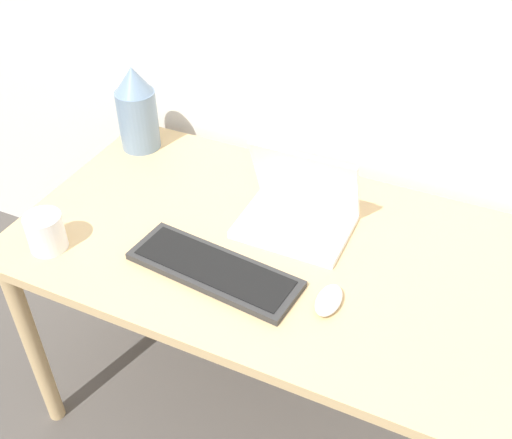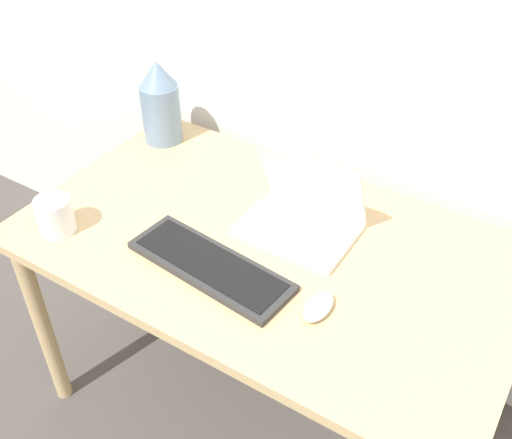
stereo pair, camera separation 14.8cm
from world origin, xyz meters
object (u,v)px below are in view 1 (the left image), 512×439
(mouse, at_px, (329,300))
(vase, at_px, (137,109))
(keyboard, at_px, (214,270))
(mug, at_px, (46,232))
(laptop, at_px, (298,210))

(mouse, xyz_separation_m, vase, (-0.78, 0.41, 0.12))
(keyboard, distance_m, mug, 0.44)
(laptop, distance_m, keyboard, 0.29)
(laptop, height_order, mouse, laptop)
(laptop, xyz_separation_m, vase, (-0.61, 0.16, 0.08))
(keyboard, height_order, mouse, mouse)
(mouse, relative_size, mug, 1.06)
(mouse, bearing_deg, laptop, 125.48)
(mouse, distance_m, mug, 0.73)
(laptop, height_order, keyboard, laptop)
(vase, bearing_deg, keyboard, -40.86)
(keyboard, xyz_separation_m, mouse, (0.29, 0.02, 0.00))
(keyboard, distance_m, vase, 0.66)
(vase, distance_m, mug, 0.53)
(mouse, height_order, vase, vase)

